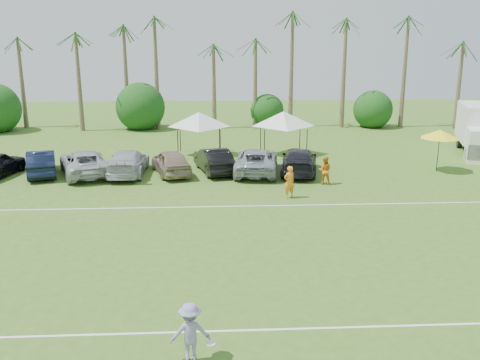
{
  "coord_description": "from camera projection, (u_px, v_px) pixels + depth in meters",
  "views": [
    {
      "loc": [
        0.59,
        -12.21,
        8.55
      ],
      "look_at": [
        1.97,
        13.3,
        1.6
      ],
      "focal_mm": 40.0,
      "sensor_mm": 36.0,
      "label": 1
    }
  ],
  "objects": [
    {
      "name": "field_lines",
      "position": [
        199.0,
        253.0,
        21.69
      ],
      "size": [
        80.0,
        12.1,
        0.01
      ],
      "color": "white",
      "rests_on": "ground"
    },
    {
      "name": "palm_tree_1",
      "position": [
        12.0,
        37.0,
        47.51
      ],
      "size": [
        2.4,
        2.4,
        9.9
      ],
      "color": "brown",
      "rests_on": "ground"
    },
    {
      "name": "palm_tree_2",
      "position": [
        69.0,
        27.0,
        47.55
      ],
      "size": [
        2.4,
        2.4,
        10.9
      ],
      "color": "brown",
      "rests_on": "ground"
    },
    {
      "name": "palm_tree_3",
      "position": [
        113.0,
        17.0,
        47.53
      ],
      "size": [
        2.4,
        2.4,
        11.9
      ],
      "color": "brown",
      "rests_on": "ground"
    },
    {
      "name": "palm_tree_4",
      "position": [
        160.0,
        47.0,
        48.42
      ],
      "size": [
        2.4,
        2.4,
        8.9
      ],
      "color": "brown",
      "rests_on": "ground"
    },
    {
      "name": "palm_tree_5",
      "position": [
        204.0,
        37.0,
        48.4
      ],
      "size": [
        2.4,
        2.4,
        9.9
      ],
      "color": "brown",
      "rests_on": "ground"
    },
    {
      "name": "palm_tree_6",
      "position": [
        248.0,
        27.0,
        48.38
      ],
      "size": [
        2.4,
        2.4,
        10.9
      ],
      "color": "brown",
      "rests_on": "ground"
    },
    {
      "name": "palm_tree_7",
      "position": [
        292.0,
        18.0,
        48.37
      ],
      "size": [
        2.4,
        2.4,
        11.9
      ],
      "color": "brown",
      "rests_on": "ground"
    },
    {
      "name": "palm_tree_8",
      "position": [
        345.0,
        47.0,
        49.31
      ],
      "size": [
        2.4,
        2.4,
        8.9
      ],
      "color": "brown",
      "rests_on": "ground"
    },
    {
      "name": "palm_tree_9",
      "position": [
        399.0,
        37.0,
        49.34
      ],
      "size": [
        2.4,
        2.4,
        9.9
      ],
      "color": "brown",
      "rests_on": "ground"
    },
    {
      "name": "palm_tree_10",
      "position": [
        452.0,
        27.0,
        49.37
      ],
      "size": [
        2.4,
        2.4,
        10.9
      ],
      "color": "brown",
      "rests_on": "ground"
    },
    {
      "name": "bush_tree_0",
      "position": [
        2.0,
        109.0,
        50.09
      ],
      "size": [
        4.0,
        4.0,
        4.0
      ],
      "color": "brown",
      "rests_on": "ground"
    },
    {
      "name": "bush_tree_1",
      "position": [
        142.0,
        108.0,
        50.77
      ],
      "size": [
        4.0,
        4.0,
        4.0
      ],
      "color": "brown",
      "rests_on": "ground"
    },
    {
      "name": "bush_tree_2",
      "position": [
        267.0,
        108.0,
        51.4
      ],
      "size": [
        4.0,
        4.0,
        4.0
      ],
      "color": "brown",
      "rests_on": "ground"
    },
    {
      "name": "bush_tree_3",
      "position": [
        370.0,
        107.0,
        51.92
      ],
      "size": [
        4.0,
        4.0,
        4.0
      ],
      "color": "brown",
      "rests_on": "ground"
    },
    {
      "name": "sideline_player_a",
      "position": [
        289.0,
        182.0,
        28.79
      ],
      "size": [
        0.76,
        0.66,
        1.77
      ],
      "primitive_type": "imported",
      "rotation": [
        0.0,
        0.0,
        3.57
      ],
      "color": "orange",
      "rests_on": "ground"
    },
    {
      "name": "sideline_player_b",
      "position": [
        325.0,
        170.0,
        31.48
      ],
      "size": [
        0.93,
        0.79,
        1.68
      ],
      "primitive_type": "imported",
      "rotation": [
        0.0,
        0.0,
        2.94
      ],
      "color": "orange",
      "rests_on": "ground"
    },
    {
      "name": "canopy_tent_left",
      "position": [
        199.0,
        112.0,
        38.44
      ],
      "size": [
        4.57,
        4.57,
        3.7
      ],
      "color": "black",
      "rests_on": "ground"
    },
    {
      "name": "canopy_tent_right",
      "position": [
        284.0,
        111.0,
        38.59
      ],
      "size": [
        4.62,
        4.62,
        3.74
      ],
      "color": "black",
      "rests_on": "ground"
    },
    {
      "name": "market_umbrella",
      "position": [
        440.0,
        134.0,
        34.02
      ],
      "size": [
        2.45,
        2.45,
        2.73
      ],
      "color": "black",
      "rests_on": "ground"
    },
    {
      "name": "frisbee_player",
      "position": [
        190.0,
        332.0,
        14.33
      ],
      "size": [
        1.26,
        0.73,
        1.69
      ],
      "rotation": [
        0.0,
        0.0,
        3.24
      ],
      "color": "#8A82B9",
      "rests_on": "ground"
    },
    {
      "name": "parked_car_1",
      "position": [
        41.0,
        163.0,
        33.6
      ],
      "size": [
        2.98,
        5.06,
        1.58
      ],
      "primitive_type": "imported",
      "rotation": [
        0.0,
        0.0,
        3.43
      ],
      "color": "black",
      "rests_on": "ground"
    },
    {
      "name": "parked_car_2",
      "position": [
        84.0,
        163.0,
        33.56
      ],
      "size": [
        4.39,
        6.22,
        1.58
      ],
      "primitive_type": "imported",
      "rotation": [
        0.0,
        0.0,
        3.49
      ],
      "color": "#AEAFB3",
      "rests_on": "ground"
    },
    {
      "name": "parked_car_3",
      "position": [
        128.0,
        162.0,
        33.69
      ],
      "size": [
        2.28,
        5.46,
        1.58
      ],
      "primitive_type": "imported",
      "rotation": [
        0.0,
        0.0,
        3.13
      ],
      "color": "#B6B4C0",
      "rests_on": "ground"
    },
    {
      "name": "parked_car_4",
      "position": [
        171.0,
        162.0,
        33.77
      ],
      "size": [
        3.11,
        4.96,
        1.58
      ],
      "primitive_type": "imported",
      "rotation": [
        0.0,
        0.0,
        3.43
      ],
      "color": "gray",
      "rests_on": "ground"
    },
    {
      "name": "parked_car_5",
      "position": [
        214.0,
        160.0,
        34.31
      ],
      "size": [
        2.79,
        5.04,
        1.58
      ],
      "primitive_type": "imported",
      "rotation": [
        0.0,
        0.0,
        3.39
      ],
      "color": "black",
      "rests_on": "ground"
    },
    {
      "name": "parked_car_6",
      "position": [
        256.0,
        161.0,
        34.05
      ],
      "size": [
        3.3,
        5.95,
        1.58
      ],
      "primitive_type": "imported",
      "rotation": [
        0.0,
        0.0,
        3.02
      ],
      "color": "#9498A2",
      "rests_on": "ground"
    },
    {
      "name": "parked_car_7",
      "position": [
        299.0,
        161.0,
        34.07
      ],
      "size": [
        3.16,
        5.74,
        1.58
      ],
      "primitive_type": "imported",
      "rotation": [
        0.0,
        0.0,
        2.96
      ],
      "color": "black",
      "rests_on": "ground"
    }
  ]
}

